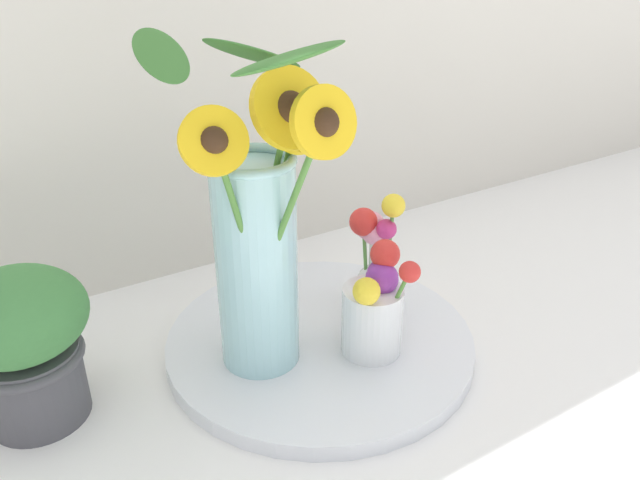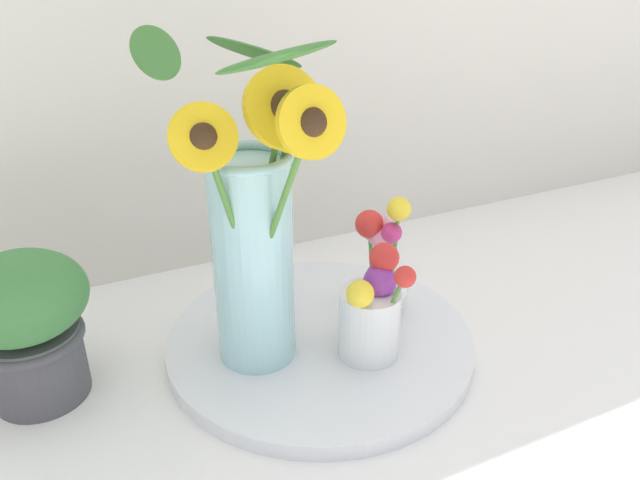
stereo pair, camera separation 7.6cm
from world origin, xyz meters
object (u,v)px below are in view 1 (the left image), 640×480
mason_jar_sunflowers (259,238)px  vase_small_center (374,306)px  vase_bulb_right (377,260)px  potted_plant (23,340)px  serving_tray (320,341)px

mason_jar_sunflowers → vase_small_center: 0.17m
vase_bulb_right → potted_plant: size_ratio=0.95×
serving_tray → vase_bulb_right: (0.10, 0.02, 0.09)m
vase_bulb_right → potted_plant: bearing=174.7°
vase_bulb_right → serving_tray: bearing=-169.8°
mason_jar_sunflowers → vase_bulb_right: 0.21m
serving_tray → potted_plant: 0.36m
mason_jar_sunflowers → potted_plant: 0.28m
potted_plant → vase_bulb_right: bearing=-5.3°
vase_bulb_right → potted_plant: 0.44m
vase_small_center → vase_bulb_right: bearing=52.1°
vase_bulb_right → potted_plant: vase_bulb_right is taller
serving_tray → vase_bulb_right: size_ratio=2.29×
mason_jar_sunflowers → vase_bulb_right: bearing=7.7°
vase_small_center → vase_bulb_right: 0.10m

